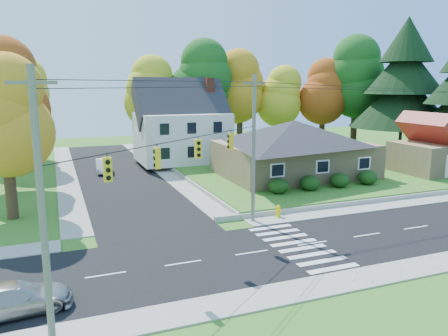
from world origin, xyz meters
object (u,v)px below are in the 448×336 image
object	(u,v)px
silver_sedan	(14,298)
white_car	(104,166)
ranch_house	(294,147)
fire_hydrant	(278,212)

from	to	relation	value
silver_sedan	white_car	xyz separation A→B (m)	(6.78, 28.99, 0.05)
ranch_house	white_car	bearing A→B (deg)	148.45
white_car	fire_hydrant	bearing A→B (deg)	-62.52
white_car	fire_hydrant	distance (m)	23.32
white_car	ranch_house	bearing A→B (deg)	-28.69
fire_hydrant	ranch_house	bearing A→B (deg)	55.13
ranch_house	silver_sedan	size ratio (longest dim) A/B	3.16
ranch_house	white_car	size ratio (longest dim) A/B	3.36
silver_sedan	fire_hydrant	size ratio (longest dim) A/B	5.02
fire_hydrant	silver_sedan	bearing A→B (deg)	-154.74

